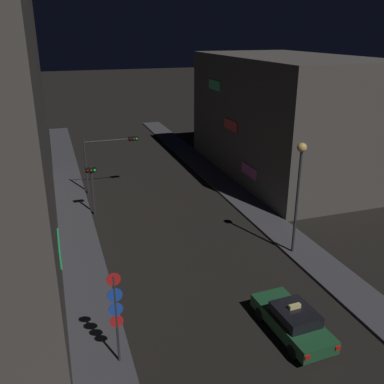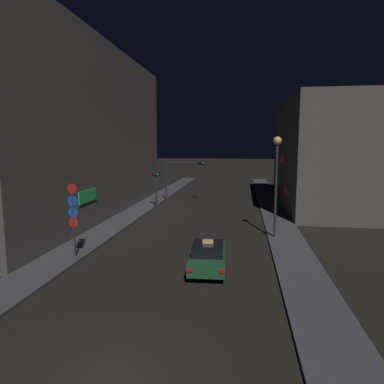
{
  "view_description": "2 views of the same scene",
  "coord_description": "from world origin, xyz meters",
  "px_view_note": "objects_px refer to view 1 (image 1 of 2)",
  "views": [
    {
      "loc": [
        -7.48,
        -4.56,
        12.96
      ],
      "look_at": [
        1.15,
        21.23,
        2.59
      ],
      "focal_mm": 39.89,
      "sensor_mm": 36.0,
      "label": 1
    },
    {
      "loc": [
        3.56,
        -8.4,
        6.51
      ],
      "look_at": [
        -0.71,
        20.6,
        2.47
      ],
      "focal_mm": 32.44,
      "sensor_mm": 36.0,
      "label": 2
    }
  ],
  "objects_px": {
    "traffic_light_left_kerb": "(92,181)",
    "street_lamp_near_block": "(299,176)",
    "sign_pole_left": "(116,311)",
    "traffic_light_overhead": "(108,152)",
    "taxi": "(293,320)"
  },
  "relations": [
    {
      "from": "traffic_light_overhead",
      "to": "street_lamp_near_block",
      "type": "bearing_deg",
      "value": -58.05
    },
    {
      "from": "sign_pole_left",
      "to": "street_lamp_near_block",
      "type": "bearing_deg",
      "value": 26.89
    },
    {
      "from": "traffic_light_left_kerb",
      "to": "street_lamp_near_block",
      "type": "xyz_separation_m",
      "value": [
        10.92,
        -9.91,
        2.39
      ]
    },
    {
      "from": "traffic_light_overhead",
      "to": "traffic_light_left_kerb",
      "type": "relative_size",
      "value": 1.25
    },
    {
      "from": "taxi",
      "to": "traffic_light_overhead",
      "type": "distance_m",
      "value": 21.9
    },
    {
      "from": "taxi",
      "to": "street_lamp_near_block",
      "type": "height_order",
      "value": "street_lamp_near_block"
    },
    {
      "from": "traffic_light_left_kerb",
      "to": "sign_pole_left",
      "type": "bearing_deg",
      "value": -92.8
    },
    {
      "from": "street_lamp_near_block",
      "to": "traffic_light_left_kerb",
      "type": "bearing_deg",
      "value": 137.78
    },
    {
      "from": "traffic_light_overhead",
      "to": "sign_pole_left",
      "type": "distance_m",
      "value": 20.67
    },
    {
      "from": "traffic_light_left_kerb",
      "to": "street_lamp_near_block",
      "type": "distance_m",
      "value": 14.94
    },
    {
      "from": "taxi",
      "to": "street_lamp_near_block",
      "type": "relative_size",
      "value": 0.66
    },
    {
      "from": "street_lamp_near_block",
      "to": "traffic_light_overhead",
      "type": "bearing_deg",
      "value": 121.95
    },
    {
      "from": "traffic_light_left_kerb",
      "to": "sign_pole_left",
      "type": "distance_m",
      "value": 15.85
    },
    {
      "from": "taxi",
      "to": "traffic_light_left_kerb",
      "type": "xyz_separation_m",
      "value": [
        -6.95,
        16.47,
        1.95
      ]
    },
    {
      "from": "traffic_light_left_kerb",
      "to": "street_lamp_near_block",
      "type": "height_order",
      "value": "street_lamp_near_block"
    }
  ]
}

